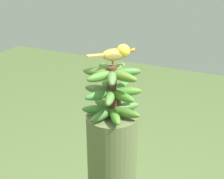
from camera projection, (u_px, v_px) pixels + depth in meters
name	position (u px, v px, depth m)	size (l,w,h in m)	color
banana_bunch	(112.00, 92.00, 1.46)	(0.27, 0.27, 0.23)	#4C2D1E
perched_bird	(117.00, 53.00, 1.42)	(0.17, 0.16, 0.09)	#C68933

